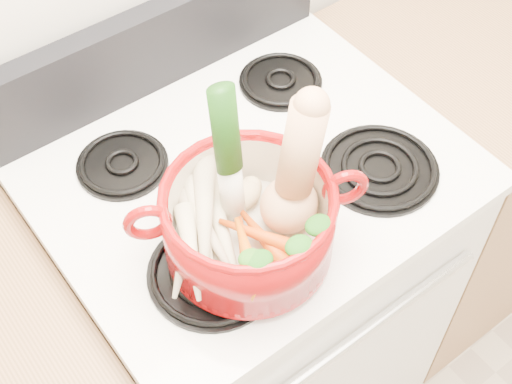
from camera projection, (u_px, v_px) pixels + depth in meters
stove_body at (249, 296)px, 1.73m from camera, size 0.76×0.65×0.92m
cooktop at (248, 170)px, 1.36m from camera, size 0.78×0.67×0.03m
control_backsplash at (158, 45)px, 1.43m from camera, size 0.76×0.05×0.18m
oven_handle at (358, 337)px, 1.31m from camera, size 0.60×0.02×0.02m
burner_front_left at (213, 271)px, 1.19m from camera, size 0.22×0.22×0.02m
burner_front_right at (380, 167)px, 1.33m from camera, size 0.22×0.22×0.02m
burner_back_left at (122, 163)px, 1.34m from camera, size 0.17×0.17×0.02m
burner_back_right at (281, 80)px, 1.48m from camera, size 0.17×0.17×0.02m
dutch_oven at (249, 222)px, 1.16m from camera, size 0.37×0.37×0.14m
pot_handle_left at (148, 223)px, 1.10m from camera, size 0.08×0.05×0.08m
pot_handle_right at (345, 188)px, 1.14m from camera, size 0.08×0.05×0.08m
squash at (293, 171)px, 1.11m from camera, size 0.16×0.13×0.27m
leek at (230, 158)px, 1.11m from camera, size 0.06×0.08×0.29m
ginger at (242, 196)px, 1.22m from camera, size 0.08×0.06×0.04m
parsnip_0 at (221, 227)px, 1.17m from camera, size 0.12×0.23×0.06m
parsnip_1 at (187, 242)px, 1.15m from camera, size 0.17×0.16×0.06m
parsnip_2 at (207, 231)px, 1.16m from camera, size 0.05×0.17×0.05m
parsnip_3 at (191, 251)px, 1.13m from camera, size 0.11×0.17×0.05m
parsnip_4 at (199, 215)px, 1.16m from camera, size 0.11×0.20×0.06m
parsnip_5 at (204, 213)px, 1.15m from camera, size 0.18×0.23×0.07m
carrot_0 at (271, 248)px, 1.15m from camera, size 0.04×0.18×0.05m
carrot_1 at (245, 253)px, 1.14m from camera, size 0.09×0.13×0.04m
carrot_2 at (272, 241)px, 1.15m from camera, size 0.13×0.18×0.05m
carrot_3 at (248, 258)px, 1.12m from camera, size 0.08×0.15×0.04m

